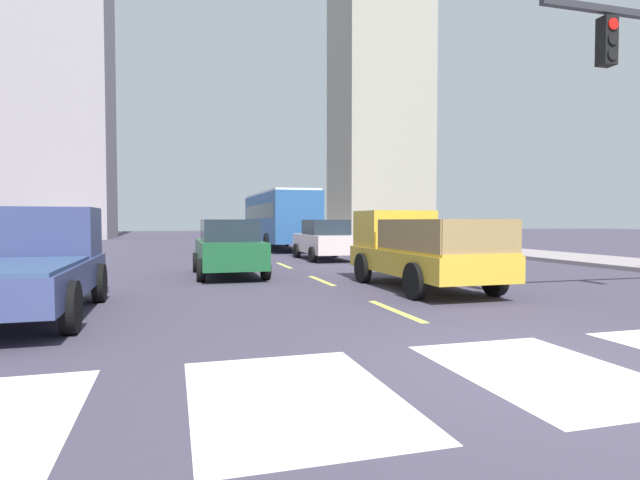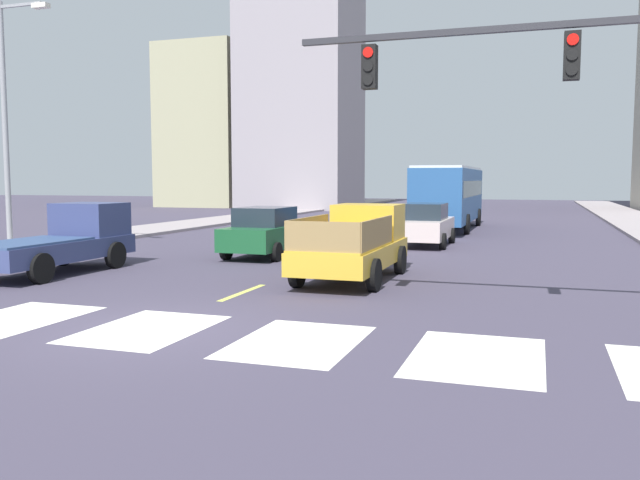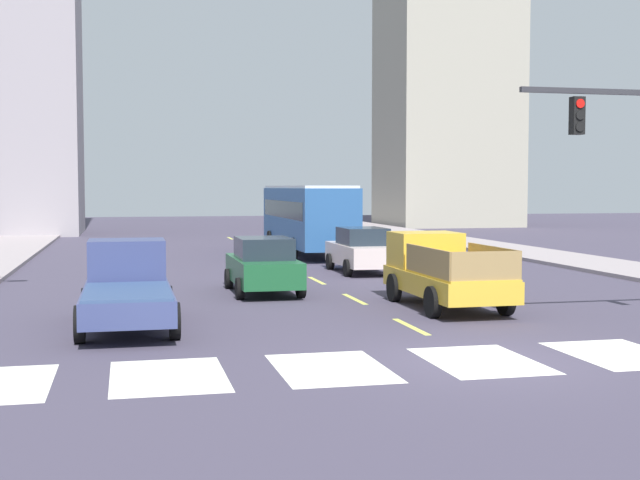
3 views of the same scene
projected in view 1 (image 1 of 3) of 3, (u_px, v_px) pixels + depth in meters
ground_plane at (544, 372)px, 5.74m from camera, size 160.00×160.00×0.00m
sidewalk_right at (504, 252)px, 26.47m from camera, size 3.72×110.00×0.15m
crosswalk_stripe_2 at (293, 396)px, 4.94m from camera, size 1.97×2.85×0.01m
crosswalk_stripe_3 at (544, 371)px, 5.74m from camera, size 1.97×2.85×0.01m
lane_dash_0 at (395, 311)px, 9.58m from camera, size 0.16×2.40×0.01m
lane_dash_1 at (321, 281)px, 14.39m from camera, size 0.16×2.40×0.01m
lane_dash_2 at (284, 265)px, 19.19m from camera, size 0.16×2.40×0.01m
lane_dash_3 at (262, 256)px, 23.99m from camera, size 0.16×2.40×0.01m
lane_dash_4 at (247, 250)px, 28.79m from camera, size 0.16×2.40×0.01m
lane_dash_5 at (236, 246)px, 33.59m from camera, size 0.16×2.40×0.01m
lane_dash_6 at (229, 243)px, 38.40m from camera, size 0.16×2.40×0.01m
lane_dash_7 at (222, 240)px, 43.20m from camera, size 0.16×2.40×0.01m
pickup_stakebed at (414, 250)px, 13.08m from camera, size 2.18×5.20×1.96m
pickup_dark at (33, 263)px, 9.30m from camera, size 2.18×5.20×1.96m
city_bus at (279, 216)px, 30.57m from camera, size 2.72×10.80×3.32m
sedan_mid at (229, 248)px, 15.59m from camera, size 2.02×4.40×1.72m
sedan_near_right at (325, 240)px, 22.03m from camera, size 2.02×4.40×1.72m
tower_tall_centre at (379, 104)px, 61.25m from camera, size 10.28×9.42×31.15m
block_mid_left at (53, 64)px, 46.49m from camera, size 9.79×9.05×31.80m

